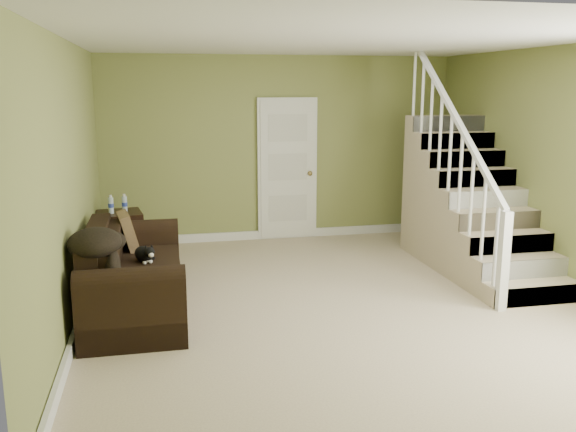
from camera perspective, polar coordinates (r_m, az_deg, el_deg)
name	(u,v)px	position (r m, az deg, el deg)	size (l,w,h in m)	color
floor	(332,300)	(6.39, 4.14, -7.86)	(5.00, 5.50, 0.01)	tan
ceiling	(336,40)	(6.03, 4.52, 16.09)	(5.00, 5.50, 0.01)	white
wall_back	(280,149)	(8.73, -0.76, 6.30)	(5.00, 0.04, 2.60)	olive
wall_front	(471,245)	(3.57, 16.78, -2.59)	(5.00, 0.04, 2.60)	olive
wall_left	(69,184)	(5.89, -19.77, 2.82)	(0.04, 5.50, 2.60)	olive
wall_right	(557,169)	(7.18, 23.89, 4.04)	(0.04, 5.50, 2.60)	olive
baseboard_back	(281,234)	(8.91, -0.70, -1.68)	(5.00, 0.04, 0.12)	white
baseboard_left	(82,313)	(6.19, -18.68, -8.56)	(0.04, 5.50, 0.12)	white
baseboard_right	(545,279)	(7.42, 22.89, -5.47)	(0.04, 5.50, 0.12)	white
door	(287,170)	(8.74, -0.05, 4.37)	(0.86, 0.12, 2.02)	white
staircase	(467,213)	(7.83, 16.37, 0.27)	(1.00, 2.51, 2.82)	tan
sofa	(131,280)	(6.19, -14.50, -5.79)	(0.90, 2.10, 0.83)	black
side_table	(120,237)	(7.92, -15.42, -1.88)	(0.61, 0.61, 0.87)	black
cat	(144,254)	(6.25, -13.33, -3.51)	(0.28, 0.43, 0.21)	black
banana	(154,272)	(5.85, -12.45, -5.10)	(0.05, 0.18, 0.05)	yellow
throw_pillow	(129,232)	(6.78, -14.69, -1.50)	(0.11, 0.43, 0.43)	#4B341E
throw_blanket	(95,242)	(5.49, -17.63, -2.37)	(0.45, 0.59, 0.24)	black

